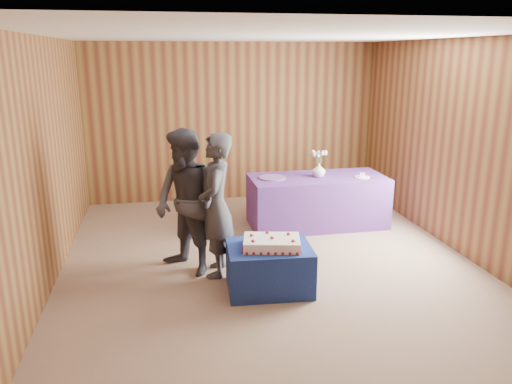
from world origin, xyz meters
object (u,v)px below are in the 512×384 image
object	(u,v)px
guest_right	(187,203)
cake_table	(269,268)
vase	(319,170)
guest_left	(216,206)
sheet_cake	(272,243)
serving_table	(317,201)

from	to	relation	value
guest_right	cake_table	bearing A→B (deg)	16.47
vase	guest_right	distance (m)	2.41
vase	guest_left	distance (m)	2.21
sheet_cake	guest_left	size ratio (longest dim) A/B	0.42
guest_right	serving_table	bearing A→B (deg)	86.74
serving_table	guest_right	distance (m)	2.44
cake_table	sheet_cake	distance (m)	0.31
vase	guest_right	world-z (taller)	guest_right
serving_table	guest_left	bearing A→B (deg)	-139.96
serving_table	guest_right	world-z (taller)	guest_right
cake_table	sheet_cake	world-z (taller)	sheet_cake
sheet_cake	vase	xyz separation A→B (m)	(1.15, 1.99, 0.30)
guest_left	guest_right	size ratio (longest dim) A/B	0.98
vase	guest_left	xyz separation A→B (m)	(-1.68, -1.43, -0.02)
serving_table	cake_table	bearing A→B (deg)	-121.24
guest_right	guest_left	bearing A→B (deg)	35.09
guest_left	guest_right	xyz separation A→B (m)	(-0.33, 0.11, 0.02)
vase	guest_right	bearing A→B (deg)	-146.65
cake_table	serving_table	distance (m)	2.27
sheet_cake	guest_right	world-z (taller)	guest_right
cake_table	guest_right	xyz separation A→B (m)	(-0.84, 0.63, 0.60)
guest_left	guest_right	distance (m)	0.34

